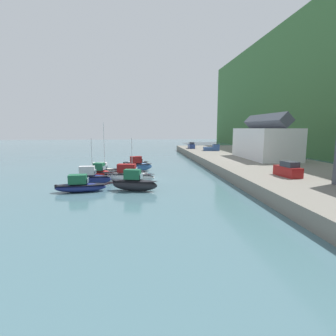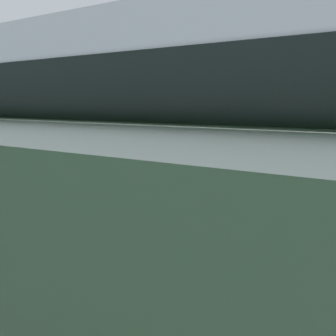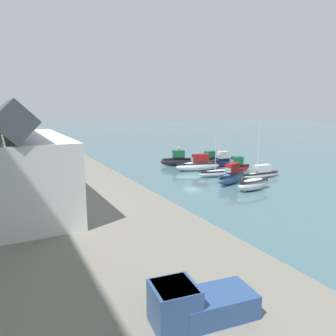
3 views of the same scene
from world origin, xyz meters
name	(u,v)px [view 1 (image 1 of 3)]	position (x,y,z in m)	size (l,w,h in m)	color
ground_plane	(146,179)	(0.00, 0.00, 0.00)	(320.00, 320.00, 0.00)	#476B75
quay_promenade	(284,172)	(0.00, 24.37, 0.88)	(116.83, 22.56, 1.75)	gray
harbor_clubhouse	(265,142)	(-12.69, 26.72, 5.50)	(17.39, 8.67, 9.88)	white
moored_boat_0	(136,164)	(-12.43, -1.90, 0.86)	(2.47, 5.70, 1.63)	silver
moored_boat_1	(137,166)	(-8.15, -1.58, 1.12)	(3.51, 6.35, 3.01)	#33568E
moored_boat_2	(130,173)	(-3.09, -2.89, 0.61)	(2.50, 6.93, 6.82)	silver
moored_boat_3	(129,176)	(2.40, -2.75, 1.08)	(3.37, 8.40, 2.91)	white
moored_boat_4	(134,183)	(8.25, -1.73, 1.10)	(3.27, 6.55, 2.95)	black
moored_boat_5	(102,169)	(-6.90, -8.32, 0.74)	(2.15, 7.59, 9.53)	white
moored_boat_6	(100,173)	(-1.53, -7.78, 0.97)	(3.18, 5.22, 2.65)	red
moored_boat_7	(89,178)	(3.67, -8.62, 1.06)	(1.88, 6.53, 7.00)	navy
moored_boat_8	(80,186)	(8.09, -8.97, 0.85)	(2.62, 6.89, 2.35)	navy
parked_car_0	(288,170)	(9.06, 19.73, 2.67)	(4.38, 2.28, 2.16)	maroon
parked_car_1	(191,146)	(-43.54, 16.10, 2.67)	(4.23, 1.87, 2.16)	navy
pickup_truck_0	(213,148)	(-33.94, 20.79, 2.57)	(2.47, 4.91, 1.90)	#2D4C84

